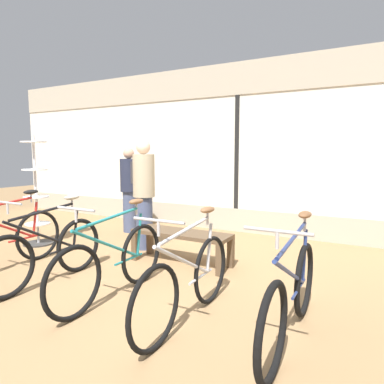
# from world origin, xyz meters

# --- Properties ---
(ground_plane) EXTENTS (24.00, 24.00, 0.00)m
(ground_plane) POSITION_xyz_m (0.00, 0.00, 0.00)
(ground_plane) COLOR #99754C
(shop_back_wall) EXTENTS (12.00, 0.08, 3.20)m
(shop_back_wall) POSITION_xyz_m (0.00, 3.29, 1.64)
(shop_back_wall) COLOR #B2A893
(shop_back_wall) RESTS_ON ground_plane
(bicycle_far_left) EXTENTS (0.46, 1.70, 1.04)m
(bicycle_far_left) POSITION_xyz_m (-1.82, -0.25, 0.39)
(bicycle_far_left) COLOR black
(bicycle_far_left) RESTS_ON ground_plane
(bicycle_left) EXTENTS (0.46, 1.67, 1.03)m
(bicycle_left) POSITION_xyz_m (-0.94, -0.31, 0.38)
(bicycle_left) COLOR black
(bicycle_left) RESTS_ON ground_plane
(bicycle_center) EXTENTS (0.46, 1.72, 1.03)m
(bicycle_center) POSITION_xyz_m (0.02, -0.26, 0.39)
(bicycle_center) COLOR black
(bicycle_center) RESTS_ON ground_plane
(bicycle_right) EXTENTS (0.46, 1.67, 1.02)m
(bicycle_right) POSITION_xyz_m (0.96, -0.32, 0.39)
(bicycle_right) COLOR black
(bicycle_right) RESTS_ON ground_plane
(bicycle_far_right) EXTENTS (0.46, 1.77, 1.03)m
(bicycle_far_right) POSITION_xyz_m (1.84, -0.20, 0.38)
(bicycle_far_right) COLOR black
(bicycle_far_right) RESTS_ON ground_plane
(accessory_rack) EXTENTS (0.48, 0.48, 1.80)m
(accessory_rack) POSITION_xyz_m (-2.55, 0.78, 0.74)
(accessory_rack) COLOR #333333
(accessory_rack) RESTS_ON ground_plane
(display_bench) EXTENTS (1.40, 0.44, 0.45)m
(display_bench) POSITION_xyz_m (0.07, 1.06, 0.37)
(display_bench) COLOR brown
(display_bench) RESTS_ON ground_plane
(customer_near_rack) EXTENTS (0.56, 0.51, 1.72)m
(customer_near_rack) POSITION_xyz_m (-0.84, 1.43, 0.93)
(customer_near_rack) COLOR #424C6B
(customer_near_rack) RESTS_ON ground_plane
(customer_by_window) EXTENTS (0.36, 0.36, 1.61)m
(customer_by_window) POSITION_xyz_m (-1.79, 2.24, 0.84)
(customer_by_window) COLOR #424C6B
(customer_by_window) RESTS_ON ground_plane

